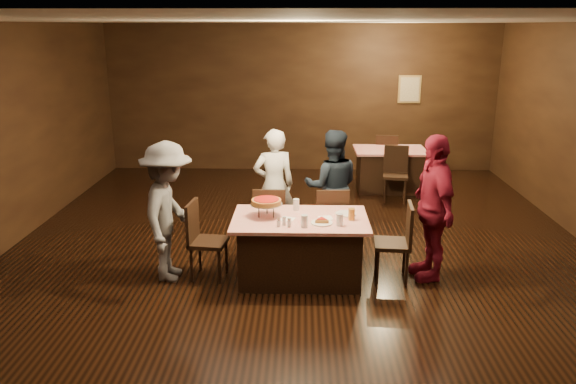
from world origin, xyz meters
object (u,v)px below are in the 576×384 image
object	(u,v)px
pizza_stand	(266,202)
glass_amber	(352,214)
main_table	(300,248)
plate_empty	(346,214)
diner_grey_knit	(168,212)
glass_front_left	(304,221)
glass_back	(296,205)
chair_far_right	(330,221)
back_table	(389,170)
chair_back_near	(395,175)
diner_red_shirt	(433,207)
chair_end_left	(208,240)
diner_white_jacket	(274,185)
chair_far_left	(270,220)
diner_navy_hoodie	(332,187)
chair_end_right	(392,242)
glass_front_right	(340,220)
chair_back_far	(385,158)

from	to	relation	value
pizza_stand	glass_amber	world-z (taller)	pizza_stand
main_table	plate_empty	world-z (taller)	plate_empty
diner_grey_knit	pizza_stand	distance (m)	1.17
glass_front_left	glass_back	distance (m)	0.61
chair_far_right	glass_front_left	size ratio (longest dim) A/B	6.79
back_table	chair_far_right	bearing A→B (deg)	-111.60
chair_back_near	diner_red_shirt	world-z (taller)	diner_red_shirt
main_table	diner_red_shirt	xyz separation A→B (m)	(1.57, 0.10, 0.50)
main_table	back_table	world-z (taller)	same
chair_end_left	diner_white_jacket	size ratio (longest dim) A/B	0.59
diner_grey_knit	chair_far_left	bearing A→B (deg)	-54.89
diner_navy_hoodie	diner_red_shirt	bearing A→B (deg)	133.89
chair_back_near	diner_white_jacket	bearing A→B (deg)	-128.80
glass_amber	pizza_stand	bearing A→B (deg)	174.29
main_table	chair_end_right	world-z (taller)	chair_end_right
pizza_stand	main_table	bearing A→B (deg)	-7.13
chair_far_left	chair_end_right	bearing A→B (deg)	153.13
back_table	glass_front_left	xyz separation A→B (m)	(-1.59, -4.17, 0.46)
back_table	diner_navy_hoodie	world-z (taller)	diner_navy_hoodie
back_table	diner_red_shirt	distance (m)	3.80
chair_end_right	glass_front_left	world-z (taller)	chair_end_right
main_table	diner_navy_hoodie	xyz separation A→B (m)	(0.44, 1.25, 0.41)
plate_empty	main_table	bearing A→B (deg)	-164.74
diner_red_shirt	pizza_stand	size ratio (longest dim) A/B	4.64
plate_empty	glass_back	distance (m)	0.62
diner_navy_hoodie	diner_grey_knit	bearing A→B (deg)	31.88
chair_end_right	glass_amber	size ratio (longest dim) A/B	6.79
chair_back_near	diner_white_jacket	distance (m)	2.76
glass_amber	diner_red_shirt	bearing A→B (deg)	8.65
chair_far_right	chair_back_near	size ratio (longest dim) A/B	1.00
chair_back_near	glass_front_left	bearing A→B (deg)	-106.25
glass_front_right	glass_amber	size ratio (longest dim) A/B	1.00
diner_white_jacket	glass_back	world-z (taller)	diner_white_jacket
chair_back_near	chair_end_right	bearing A→B (deg)	-91.28
chair_far_right	diner_navy_hoodie	world-z (taller)	diner_navy_hoodie
back_table	diner_navy_hoodie	size ratio (longest dim) A/B	0.81
back_table	diner_navy_hoodie	xyz separation A→B (m)	(-1.20, -2.62, 0.41)
back_table	chair_far_right	size ratio (longest dim) A/B	1.37
chair_back_near	glass_back	size ratio (longest dim) A/B	6.79
main_table	pizza_stand	distance (m)	0.70
chair_end_left	glass_amber	distance (m)	1.74
glass_front_right	back_table	bearing A→B (deg)	73.95
chair_back_near	diner_grey_knit	xyz separation A→B (m)	(-3.19, -3.19, 0.36)
pizza_stand	glass_back	world-z (taller)	pizza_stand
chair_far_left	glass_front_right	distance (m)	1.36
pizza_stand	chair_far_right	bearing A→B (deg)	41.19
chair_far_right	pizza_stand	size ratio (longest dim) A/B	2.50
glass_front_right	glass_amber	bearing A→B (deg)	53.13
chair_back_near	chair_back_far	world-z (taller)	same
main_table	glass_amber	world-z (taller)	glass_amber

